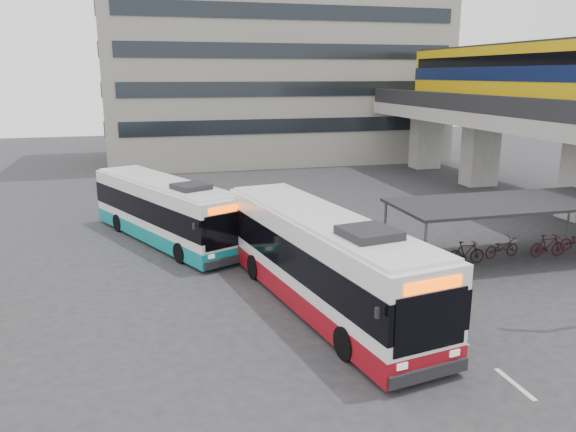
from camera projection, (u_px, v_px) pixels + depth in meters
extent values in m
plane|color=#28282B|center=(343.00, 305.00, 19.50)|extent=(120.00, 120.00, 0.00)
cube|color=gray|center=(480.00, 153.00, 40.03)|extent=(2.20, 1.60, 4.60)
cube|color=gray|center=(426.00, 141.00, 47.52)|extent=(2.20, 1.60, 4.60)
cube|color=gray|center=(542.00, 121.00, 33.73)|extent=(8.00, 32.00, 0.90)
cube|color=black|center=(488.00, 105.00, 32.55)|extent=(0.35, 32.00, 1.10)
cube|color=#C59B0B|center=(508.00, 77.00, 36.50)|extent=(2.90, 20.00, 3.90)
cube|color=#091335|center=(508.00, 74.00, 36.45)|extent=(2.98, 20.02, 0.90)
cube|color=black|center=(510.00, 61.00, 36.25)|extent=(2.96, 19.20, 0.70)
cube|color=black|center=(511.00, 46.00, 36.02)|extent=(2.70, 19.60, 0.25)
cylinder|color=#595B60|center=(385.00, 229.00, 24.62)|extent=(0.12, 0.12, 2.40)
cylinder|color=#595B60|center=(569.00, 215.00, 27.01)|extent=(0.12, 0.12, 2.40)
cylinder|color=#595B60|center=(425.00, 253.00, 21.25)|extent=(0.12, 0.12, 2.40)
cube|color=black|center=(508.00, 203.00, 23.81)|extent=(10.00, 4.00, 0.12)
imported|color=black|center=(420.00, 256.00, 23.32)|extent=(1.71, 0.60, 0.90)
imported|color=black|center=(463.00, 251.00, 23.80)|extent=(1.66, 0.47, 1.00)
imported|color=black|center=(504.00, 248.00, 24.31)|extent=(1.71, 0.60, 0.90)
imported|color=black|center=(543.00, 244.00, 24.80)|extent=(1.66, 0.47, 1.00)
cube|color=gray|center=(272.00, 21.00, 51.65)|extent=(30.00, 15.00, 25.00)
cube|color=beige|center=(515.00, 384.00, 14.50)|extent=(0.15, 1.60, 0.01)
cube|color=beige|center=(453.00, 334.00, 17.31)|extent=(0.15, 1.60, 0.01)
cube|color=beige|center=(409.00, 297.00, 20.12)|extent=(0.15, 1.60, 0.01)
cube|color=white|center=(321.00, 256.00, 19.11)|extent=(4.42, 11.95, 2.68)
cube|color=maroon|center=(320.00, 290.00, 19.42)|extent=(4.46, 11.99, 0.73)
cube|color=black|center=(321.00, 252.00, 19.08)|extent=(4.48, 11.98, 1.12)
cube|color=#FF4D00|center=(433.00, 285.00, 13.71)|extent=(1.73, 0.37, 0.29)
cube|color=black|center=(369.00, 233.00, 16.15)|extent=(1.73, 1.79, 0.27)
cylinder|color=black|center=(346.00, 343.00, 15.66)|extent=(0.45, 1.01, 0.97)
cylinder|color=black|center=(308.00, 259.00, 22.79)|extent=(0.45, 1.01, 0.97)
cube|color=white|center=(164.00, 208.00, 26.64)|extent=(6.51, 10.65, 2.45)
cube|color=#0D7979|center=(165.00, 231.00, 26.92)|extent=(6.57, 10.70, 0.67)
cube|color=black|center=(164.00, 205.00, 26.62)|extent=(6.57, 10.69, 1.02)
cube|color=#FF4D00|center=(225.00, 209.00, 22.43)|extent=(1.48, 0.73, 0.27)
cube|color=black|center=(191.00, 187.00, 24.30)|extent=(1.83, 1.86, 0.25)
cylinder|color=black|center=(181.00, 253.00, 23.73)|extent=(0.61, 0.92, 0.89)
cylinder|color=black|center=(157.00, 216.00, 29.82)|extent=(0.61, 0.92, 0.89)
imported|color=black|center=(324.00, 277.00, 19.65)|extent=(0.75, 0.75, 1.76)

